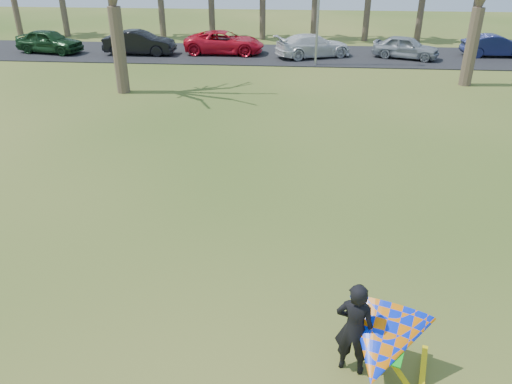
# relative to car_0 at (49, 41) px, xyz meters

# --- Properties ---
(ground) EXTENTS (100.00, 100.00, 0.00)m
(ground) POSITION_rel_car_0_xyz_m (16.18, -24.14, -0.84)
(ground) COLOR #204E11
(ground) RESTS_ON ground
(parking_strip) EXTENTS (46.00, 7.00, 0.06)m
(parking_strip) POSITION_rel_car_0_xyz_m (16.18, 0.86, -0.81)
(parking_strip) COLOR black
(parking_strip) RESTS_ON ground
(car_0) EXTENTS (4.85, 2.72, 1.56)m
(car_0) POSITION_rel_car_0_xyz_m (0.00, 0.00, 0.00)
(car_0) COLOR #16381A
(car_0) RESTS_ON parking_strip
(car_1) EXTENTS (4.74, 1.67, 1.56)m
(car_1) POSITION_rel_car_0_xyz_m (6.34, -0.00, 0.00)
(car_1) COLOR black
(car_1) RESTS_ON parking_strip
(car_2) EXTENTS (5.41, 2.53, 1.50)m
(car_2) POSITION_rel_car_0_xyz_m (12.02, 0.79, -0.03)
(car_2) COLOR red
(car_2) RESTS_ON parking_strip
(car_3) EXTENTS (5.45, 3.86, 1.47)m
(car_3) POSITION_rel_car_0_xyz_m (18.05, 0.20, -0.05)
(car_3) COLOR silver
(car_3) RESTS_ON parking_strip
(car_4) EXTENTS (4.56, 3.06, 1.44)m
(car_4) POSITION_rel_car_0_xyz_m (24.10, 0.28, -0.06)
(car_4) COLOR gray
(car_4) RESTS_ON parking_strip
(car_5) EXTENTS (4.30, 1.63, 1.40)m
(car_5) POSITION_rel_car_0_xyz_m (30.14, 1.39, -0.08)
(car_5) COLOR #1A204E
(car_5) RESTS_ON parking_strip
(kite_flyer) EXTENTS (2.13, 2.39, 2.05)m
(kite_flyer) POSITION_rel_car_0_xyz_m (18.73, -27.20, 0.02)
(kite_flyer) COLOR black
(kite_flyer) RESTS_ON ground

